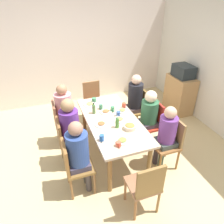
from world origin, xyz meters
TOP-DOWN VIEW (x-y plane):
  - ground_plane at (0.00, 0.00)m, footprint 5.74×5.74m
  - wall_left at (-2.45, 0.00)m, footprint 0.12×4.88m
  - dining_table at (0.00, 0.00)m, footprint 1.81×0.85m
  - chair_0 at (0.00, -0.80)m, footprint 0.40×0.40m
  - person_0 at (0.00, -0.71)m, footprint 0.31×0.31m
  - chair_1 at (-1.28, 0.00)m, footprint 0.40×0.40m
  - chair_2 at (1.28, 0.00)m, footprint 0.40×0.40m
  - chair_3 at (0.00, 0.80)m, footprint 0.40×0.40m
  - person_3 at (-0.00, 0.71)m, footprint 0.31×0.31m
  - chair_4 at (-0.60, 0.80)m, footprint 0.40×0.40m
  - person_4 at (-0.60, 0.71)m, footprint 0.30×0.30m
  - chair_5 at (0.60, -0.80)m, footprint 0.40×0.40m
  - person_5 at (0.60, -0.71)m, footprint 0.31×0.31m
  - chair_6 at (0.60, 0.80)m, footprint 0.40×0.40m
  - person_6 at (0.60, 0.71)m, footprint 0.30×0.30m
  - chair_7 at (-0.60, -0.80)m, footprint 0.40×0.40m
  - person_7 at (-0.60, -0.71)m, footprint 0.31×0.31m
  - plate_0 at (0.61, -0.05)m, footprint 0.22×0.22m
  - plate_1 at (0.09, -0.22)m, footprint 0.22×0.22m
  - plate_2 at (-0.27, -0.02)m, footprint 0.22×0.22m
  - plate_3 at (-0.21, 0.28)m, footprint 0.20×0.20m
  - plate_4 at (0.06, 0.12)m, footprint 0.22×0.22m
  - plate_5 at (-0.64, -0.23)m, footprint 0.25×0.25m
  - bowl_0 at (0.36, 0.17)m, footprint 0.19×0.19m
  - cup_0 at (-0.26, 0.10)m, footprint 0.11×0.07m
  - cup_1 at (-0.06, 0.14)m, footprint 0.11×0.07m
  - cup_2 at (0.69, -0.15)m, footprint 0.12×0.08m
  - cup_3 at (-0.41, -0.07)m, footprint 0.11×0.07m
  - cup_4 at (0.49, -0.34)m, footprint 0.11×0.07m
  - cup_5 at (-0.31, 0.35)m, footprint 0.11×0.08m
  - cup_6 at (-0.73, -0.11)m, footprint 0.12×0.09m
  - bottle_0 at (0.25, -0.00)m, footprint 0.06×0.06m
  - bottle_1 at (-0.31, -0.23)m, footprint 0.06×0.06m
  - side_cabinet at (-0.93, 2.08)m, footprint 0.70×0.44m
  - microwave at (-0.93, 2.08)m, footprint 0.48×0.36m

SIDE VIEW (x-z plane):
  - ground_plane at x=0.00m, z-range 0.00..0.00m
  - side_cabinet at x=-0.93m, z-range 0.00..0.90m
  - chair_0 at x=0.00m, z-range 0.06..0.96m
  - chair_1 at x=-1.28m, z-range 0.06..0.96m
  - chair_2 at x=1.28m, z-range 0.06..0.96m
  - chair_3 at x=0.00m, z-range 0.06..0.96m
  - chair_4 at x=-0.60m, z-range 0.06..0.96m
  - chair_5 at x=0.60m, z-range 0.06..0.96m
  - chair_6 at x=0.60m, z-range 0.06..0.96m
  - chair_7 at x=-0.60m, z-range 0.06..0.96m
  - dining_table at x=0.00m, z-range 0.28..1.03m
  - person_6 at x=0.60m, z-range 0.11..1.28m
  - person_3 at x=0.00m, z-range 0.13..1.29m
  - person_5 at x=0.60m, z-range 0.12..1.35m
  - person_4 at x=-0.60m, z-range 0.12..1.36m
  - person_7 at x=-0.60m, z-range 0.12..1.37m
  - person_0 at x=0.00m, z-range 0.13..1.39m
  - plate_0 at x=0.61m, z-range 0.74..0.78m
  - plate_1 at x=0.09m, z-range 0.74..0.78m
  - plate_3 at x=-0.21m, z-range 0.74..0.78m
  - plate_4 at x=0.06m, z-range 0.74..0.78m
  - plate_2 at x=-0.27m, z-range 0.74..0.78m
  - plate_5 at x=-0.64m, z-range 0.74..0.78m
  - cup_2 at x=0.69m, z-range 0.74..0.82m
  - cup_6 at x=-0.73m, z-range 0.74..0.82m
  - bowl_0 at x=0.36m, z-range 0.74..0.83m
  - cup_1 at x=-0.06m, z-range 0.74..0.84m
  - cup_5 at x=-0.31m, z-range 0.74..0.84m
  - cup_3 at x=-0.41m, z-range 0.74..0.84m
  - cup_4 at x=0.49m, z-range 0.74..0.84m
  - cup_0 at x=-0.26m, z-range 0.74..0.84m
  - bottle_1 at x=-0.31m, z-range 0.74..0.94m
  - bottle_0 at x=0.25m, z-range 0.74..0.95m
  - microwave at x=-0.93m, z-range 0.90..1.18m
  - wall_left at x=-2.45m, z-range 0.00..2.60m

